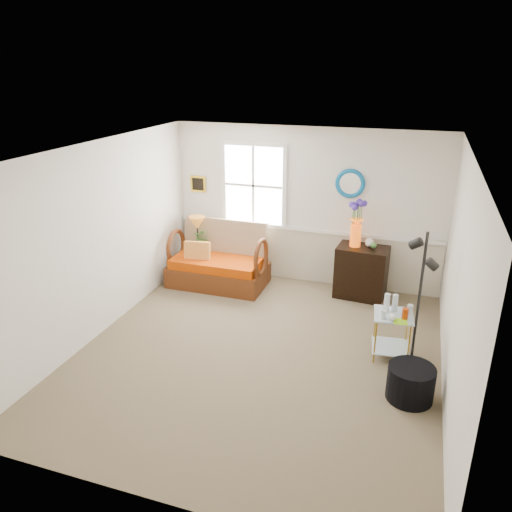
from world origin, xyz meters
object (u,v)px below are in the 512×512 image
(side_table, at_px, (391,335))
(ottoman, at_px, (411,383))
(loveseat, at_px, (218,256))
(cabinet, at_px, (361,272))
(lamp_stand, at_px, (197,260))
(floor_lamp, at_px, (419,301))

(side_table, distance_m, ottoman, 0.87)
(loveseat, bearing_deg, ottoman, -34.37)
(cabinet, relative_size, ottoman, 1.61)
(lamp_stand, bearing_deg, cabinet, 0.74)
(loveseat, relative_size, side_table, 2.64)
(cabinet, xyz_separation_m, floor_lamp, (0.87, -1.76, 0.45))
(side_table, height_order, floor_lamp, floor_lamp)
(lamp_stand, relative_size, floor_lamp, 0.32)
(side_table, bearing_deg, floor_lamp, -19.92)
(side_table, xyz_separation_m, floor_lamp, (0.27, -0.10, 0.57))
(lamp_stand, height_order, floor_lamp, floor_lamp)
(cabinet, distance_m, side_table, 1.77)
(side_table, bearing_deg, cabinet, 109.76)
(floor_lamp, height_order, ottoman, floor_lamp)
(ottoman, bearing_deg, lamp_stand, 146.68)
(loveseat, xyz_separation_m, floor_lamp, (3.20, -1.48, 0.35))
(lamp_stand, relative_size, cabinet, 0.67)
(cabinet, height_order, side_table, cabinet)
(loveseat, relative_size, cabinet, 1.90)
(cabinet, bearing_deg, floor_lamp, -59.48)
(cabinet, relative_size, floor_lamp, 0.48)
(loveseat, height_order, ottoman, loveseat)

